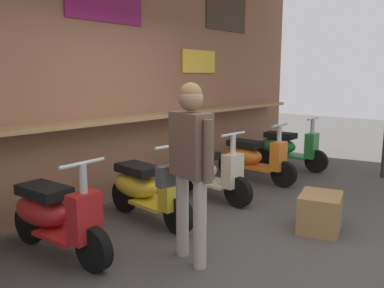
% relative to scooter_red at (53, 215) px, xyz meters
% --- Properties ---
extents(ground_plane, '(26.35, 26.35, 0.00)m').
position_rel_scooter_red_xyz_m(ground_plane, '(1.17, -1.08, -0.39)').
color(ground_plane, '#474442').
extents(market_stall_facade, '(9.41, 2.74, 3.99)m').
position_rel_scooter_red_xyz_m(market_stall_facade, '(1.18, 0.76, 1.84)').
color(market_stall_facade, '#8C5B44').
rests_on(market_stall_facade, ground_plane).
extents(scooter_red, '(0.49, 1.40, 0.97)m').
position_rel_scooter_red_xyz_m(scooter_red, '(0.00, 0.00, 0.00)').
color(scooter_red, red).
rests_on(scooter_red, ground_plane).
extents(scooter_yellow, '(0.50, 1.40, 0.97)m').
position_rel_scooter_red_xyz_m(scooter_yellow, '(1.17, -0.00, 0.00)').
color(scooter_yellow, gold).
rests_on(scooter_yellow, ground_plane).
extents(scooter_cream, '(0.48, 1.40, 0.97)m').
position_rel_scooter_red_xyz_m(scooter_cream, '(2.30, 0.00, 0.00)').
color(scooter_cream, beige).
rests_on(scooter_cream, ground_plane).
extents(scooter_orange, '(0.46, 1.40, 0.97)m').
position_rel_scooter_red_xyz_m(scooter_orange, '(3.49, 0.00, 0.00)').
color(scooter_orange, orange).
rests_on(scooter_orange, ground_plane).
extents(scooter_green, '(0.47, 1.40, 0.97)m').
position_rel_scooter_red_xyz_m(scooter_green, '(4.68, 0.00, 0.00)').
color(scooter_green, '#237533').
rests_on(scooter_green, ground_plane).
extents(shopper_with_handbag, '(0.33, 0.66, 1.63)m').
position_rel_scooter_red_xyz_m(shopper_with_handbag, '(0.74, -1.08, 0.60)').
color(shopper_with_handbag, '#ADA393').
rests_on(shopper_with_handbag, ground_plane).
extents(merchandise_crate, '(0.62, 0.55, 0.41)m').
position_rel_scooter_red_xyz_m(merchandise_crate, '(2.21, -1.70, -0.18)').
color(merchandise_crate, olive).
rests_on(merchandise_crate, ground_plane).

